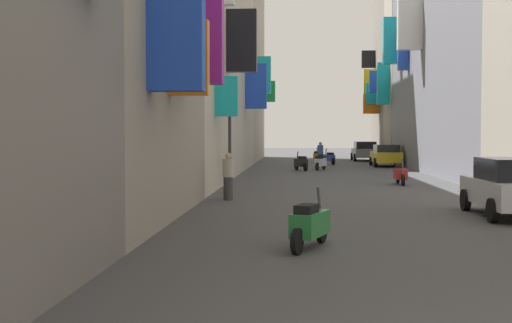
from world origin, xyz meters
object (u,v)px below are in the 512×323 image
object	(u,v)px
scooter_white	(321,162)
scooter_red	(400,174)
parked_car_grey	(365,151)
scooter_black	(301,163)
pedestrian_near_left	(320,154)
scooter_blue	(329,158)
scooter_green	(310,224)
scooter_orange	(317,156)
pedestrian_crossing	(228,177)
traffic_light_near_corner	(230,114)
parked_car_yellow	(386,155)

from	to	relation	value
scooter_white	scooter_red	bearing A→B (deg)	-75.30
parked_car_grey	scooter_red	world-z (taller)	parked_car_grey
scooter_black	pedestrian_near_left	distance (m)	5.98
scooter_blue	scooter_green	distance (m)	35.23
scooter_orange	scooter_blue	bearing A→B (deg)	-76.69
scooter_black	scooter_red	world-z (taller)	same
scooter_blue	pedestrian_crossing	xyz separation A→B (m)	(-4.54, -25.98, 0.30)
pedestrian_near_left	parked_car_grey	bearing A→B (deg)	67.00
scooter_black	scooter_blue	distance (m)	8.41
scooter_green	traffic_light_near_corner	size ratio (longest dim) A/B	0.43
scooter_white	traffic_light_near_corner	size ratio (longest dim) A/B	0.42
scooter_red	pedestrian_crossing	xyz separation A→B (m)	(-6.65, -7.13, 0.30)
scooter_black	scooter_red	bearing A→B (deg)	-68.78
scooter_black	pedestrian_near_left	xyz separation A→B (m)	(1.34, 5.81, 0.34)
scooter_red	scooter_white	bearing A→B (deg)	104.70
scooter_green	scooter_blue	bearing A→B (deg)	86.63
scooter_white	scooter_blue	xyz separation A→B (m)	(0.88, 7.48, 0.00)
parked_car_yellow	scooter_white	distance (m)	6.47
pedestrian_near_left	traffic_light_near_corner	xyz separation A→B (m)	(-4.23, -19.18, 2.15)
parked_car_grey	traffic_light_near_corner	bearing A→B (deg)	-105.98
scooter_orange	pedestrian_near_left	size ratio (longest dim) A/B	1.11
scooter_red	scooter_orange	bearing A→B (deg)	97.44
scooter_red	scooter_orange	xyz separation A→B (m)	(-2.90, 22.19, -0.00)
scooter_red	pedestrian_near_left	size ratio (longest dim) A/B	1.23
parked_car_grey	scooter_black	xyz separation A→B (m)	(-5.22, -14.95, -0.34)
scooter_white	pedestrian_near_left	bearing A→B (deg)	88.10
parked_car_yellow	pedestrian_near_left	world-z (taller)	pedestrian_near_left
scooter_red	scooter_black	bearing A→B (deg)	111.22
pedestrian_near_left	pedestrian_crossing	bearing A→B (deg)	-99.22
parked_car_yellow	scooter_orange	distance (m)	7.58
scooter_green	scooter_red	xyz separation A→B (m)	(4.18, 16.33, 0.00)
scooter_white	traffic_light_near_corner	bearing A→B (deg)	-106.13
scooter_black	pedestrian_crossing	world-z (taller)	pedestrian_crossing
parked_car_grey	scooter_blue	distance (m)	7.51
pedestrian_crossing	scooter_red	bearing A→B (deg)	47.00
parked_car_yellow	traffic_light_near_corner	size ratio (longest dim) A/B	0.94
scooter_white	scooter_blue	distance (m)	7.53
parked_car_yellow	pedestrian_crossing	world-z (taller)	pedestrian_crossing
parked_car_grey	pedestrian_near_left	distance (m)	9.93
parked_car_yellow	scooter_red	bearing A→B (deg)	-95.35
traffic_light_near_corner	parked_car_yellow	bearing A→B (deg)	65.44
scooter_red	pedestrian_near_left	xyz separation A→B (m)	(-2.81, 16.51, 0.34)
scooter_orange	scooter_black	bearing A→B (deg)	-96.23
scooter_black	scooter_white	xyz separation A→B (m)	(1.17, 0.68, -0.00)
scooter_white	traffic_light_near_corner	distance (m)	14.83
scooter_red	pedestrian_crossing	bearing A→B (deg)	-133.00
scooter_blue	pedestrian_crossing	size ratio (longest dim) A/B	1.19
scooter_blue	traffic_light_near_corner	size ratio (longest dim) A/B	0.42
scooter_green	scooter_orange	size ratio (longest dim) A/B	1.05
scooter_blue	pedestrian_crossing	world-z (taller)	pedestrian_crossing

